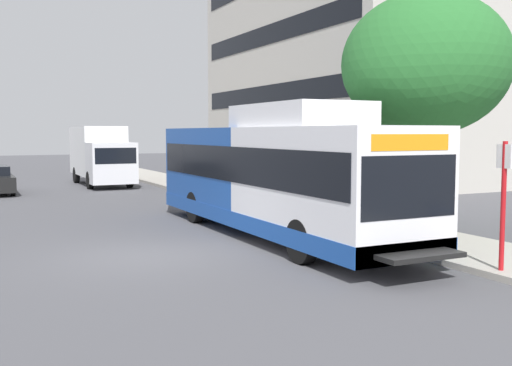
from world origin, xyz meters
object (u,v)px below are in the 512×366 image
at_px(bus_stop_sign_pole, 503,196).
at_px(box_truck_background, 101,154).
at_px(street_tree_near_stop, 426,65).
at_px(transit_bus, 273,176).

distance_m(bus_stop_sign_pole, box_truck_background, 25.17).
relative_size(street_tree_near_stop, box_truck_background, 0.94).
bearing_deg(street_tree_near_stop, bus_stop_sign_pole, -112.92).
xyz_separation_m(transit_bus, box_truck_background, (-1.00, 18.67, 0.04)).
xyz_separation_m(transit_bus, street_tree_near_stop, (3.72, -1.92, 3.07)).
bearing_deg(bus_stop_sign_pole, box_truck_background, 96.49).
xyz_separation_m(street_tree_near_stop, box_truck_background, (-4.72, 20.59, -3.03)).
bearing_deg(box_truck_background, bus_stop_sign_pole, -83.51).
bearing_deg(transit_bus, box_truck_background, 93.05).
distance_m(transit_bus, bus_stop_sign_pole, 6.61).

